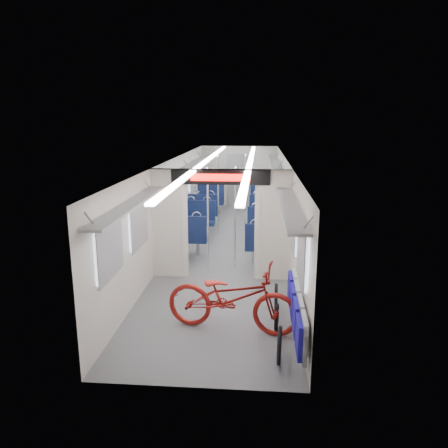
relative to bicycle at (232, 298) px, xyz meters
name	(u,v)px	position (x,y,z in m)	size (l,w,h in m)	color
carriage	(227,194)	(-0.38, 4.15, 0.94)	(12.00, 12.02, 2.31)	#515456
bicycle	(232,298)	(0.00, 0.00, 0.00)	(0.74, 2.11, 1.11)	maroon
flip_bench	(296,310)	(0.97, -0.43, 0.02)	(0.12, 2.14, 0.56)	gray
bike_hoop_a	(279,347)	(0.71, -0.92, -0.32)	(0.53, 0.53, 0.05)	black
bike_hoop_b	(277,319)	(0.71, 0.04, -0.35)	(0.45, 0.45, 0.05)	black
bike_hoop_c	(276,299)	(0.73, 0.76, -0.33)	(0.51, 0.51, 0.05)	black
seat_bay_near_left	(194,225)	(-1.32, 4.78, 0.00)	(0.94, 2.21, 1.14)	#0D173B
seat_bay_near_right	(265,232)	(0.55, 4.18, -0.01)	(0.91, 2.08, 1.10)	#0D173B
seat_bay_far_left	(207,203)	(-1.32, 7.88, 0.01)	(0.95, 2.26, 1.16)	#0D173B
seat_bay_far_right	(263,203)	(0.55, 8.17, -0.02)	(0.90, 2.05, 1.09)	#0D173B
stanchion_near_left	(208,220)	(-0.71, 2.84, 0.59)	(0.04, 0.04, 2.30)	silver
stanchion_near_right	(235,219)	(-0.12, 2.95, 0.59)	(0.04, 0.04, 2.30)	silver
stanchion_far_left	(218,195)	(-0.78, 5.99, 0.59)	(0.05, 0.05, 2.30)	silver
stanchion_far_right	(245,193)	(-0.02, 6.41, 0.59)	(0.04, 0.04, 2.30)	silver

